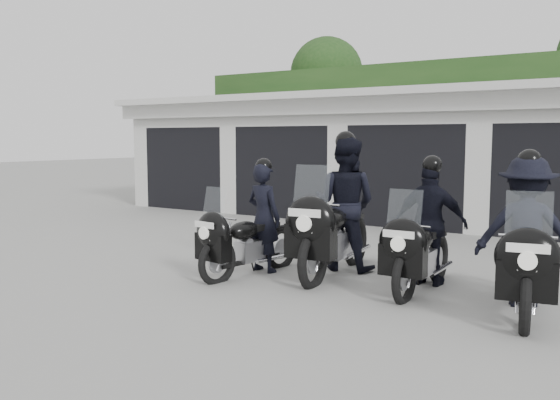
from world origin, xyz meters
The scene contains 7 objects.
ground centered at (0.00, 0.00, 0.00)m, with size 80.00×80.00×0.00m, color gray.
garage_block centered at (0.00, 8.06, 1.42)m, with size 16.40×6.80×2.96m.
background_vegetation centered at (0.37, 12.92, 2.77)m, with size 20.00×3.90×5.80m.
police_bike_a centered at (-0.21, 0.22, 0.67)m, with size 0.75×1.93×1.68m.
police_bike_b centered at (0.77, 1.02, 0.88)m, with size 1.01×2.39×2.08m.
police_bike_c centered at (2.11, 0.83, 0.74)m, with size 0.96×2.01×1.75m.
police_bike_d centered at (3.37, 0.49, 0.79)m, with size 1.20×2.11×1.85m.
Camera 1 is at (4.60, -6.46, 1.92)m, focal length 38.00 mm.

